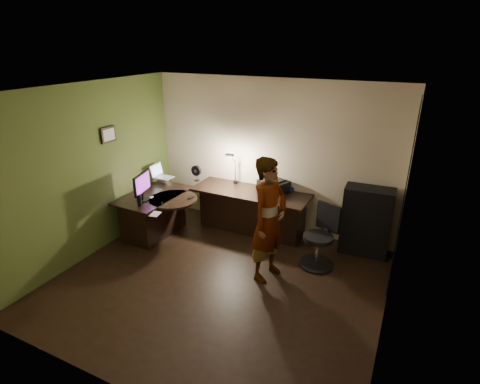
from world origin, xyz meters
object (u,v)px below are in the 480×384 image
at_px(monitor, 142,190).
at_px(office_chair, 318,237).
at_px(person, 269,220).
at_px(desk_right, 250,212).
at_px(cabinet, 366,221).
at_px(desk_left, 156,214).

relative_size(monitor, office_chair, 0.54).
distance_m(office_chair, person, 0.94).
relative_size(desk_right, monitor, 3.99).
height_order(desk_right, cabinet, cabinet).
bearing_deg(person, desk_left, 95.62).
bearing_deg(cabinet, desk_left, -166.62).
relative_size(desk_right, office_chair, 2.15).
height_order(monitor, person, person).
distance_m(desk_left, desk_right, 1.69).
distance_m(cabinet, office_chair, 0.93).
distance_m(cabinet, monitor, 3.69).
bearing_deg(desk_right, cabinet, 4.67).
xyz_separation_m(monitor, office_chair, (2.87, 0.54, -0.46)).
xyz_separation_m(desk_left, cabinet, (3.45, 0.97, 0.18)).
bearing_deg(office_chair, desk_left, -154.04).
xyz_separation_m(desk_left, monitor, (-0.00, -0.29, 0.56)).
relative_size(cabinet, person, 0.62).
height_order(cabinet, monitor, cabinet).
bearing_deg(monitor, desk_left, 76.77).
relative_size(desk_right, cabinet, 1.85).
distance_m(desk_left, monitor, 0.63).
distance_m(cabinet, person, 1.79).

